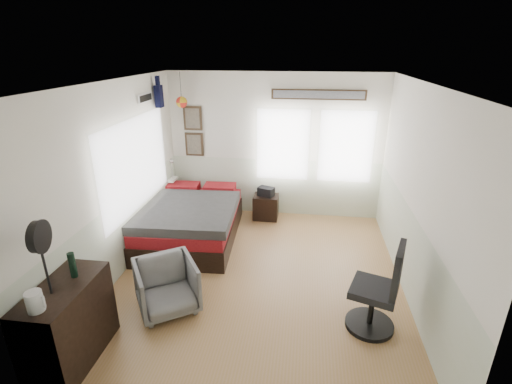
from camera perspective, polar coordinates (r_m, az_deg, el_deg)
ground_plane at (r=5.51m, az=0.47°, el=-12.85°), size 4.00×4.50×0.01m
room_shell at (r=4.97m, az=-0.08°, el=4.05°), size 4.02×4.52×2.71m
wall_decor at (r=6.76m, az=-6.80°, el=12.81°), size 3.55×1.32×1.44m
bed at (r=6.43m, az=-9.95°, el=-4.37°), size 1.62×2.19×0.68m
dresser at (r=4.47m, az=-26.81°, el=-17.61°), size 0.48×1.00×0.90m
armchair at (r=4.87m, az=-13.57°, el=-13.90°), size 0.98×0.99×0.66m
nightstand at (r=7.12m, az=1.52°, el=-2.31°), size 0.47×0.37×0.46m
task_chair at (r=4.59m, az=18.39°, el=-14.90°), size 0.63×0.63×1.13m
kettle at (r=3.94m, az=-30.89°, el=-14.27°), size 0.17×0.15×0.20m
bottle at (r=4.25m, az=-26.40°, el=-10.03°), size 0.07×0.07×0.27m
stand_fan at (r=3.88m, az=-30.39°, el=-6.15°), size 0.13×0.31×0.77m
black_bag at (r=6.99m, az=1.55°, el=0.06°), size 0.34×0.28×0.17m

